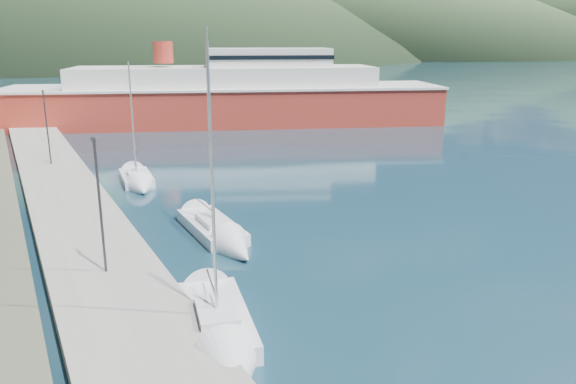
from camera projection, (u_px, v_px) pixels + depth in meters
ground at (60, 91)px, 119.78m from camera, size 1400.00×1400.00×0.00m
quay at (73, 212)px, 35.26m from camera, size 5.00×88.00×0.80m
lamp_posts at (95, 196)px, 25.40m from camera, size 0.15×47.53×6.06m
sailboat_near at (224, 348)px, 19.98m from camera, size 4.17×8.61×11.89m
sailboat_mid at (224, 239)px, 30.85m from camera, size 2.33×8.67×12.46m
sailboat_far at (139, 184)px, 42.54m from camera, size 2.89×7.08×10.13m
ferry at (228, 98)px, 73.13m from camera, size 56.48×30.38×11.09m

